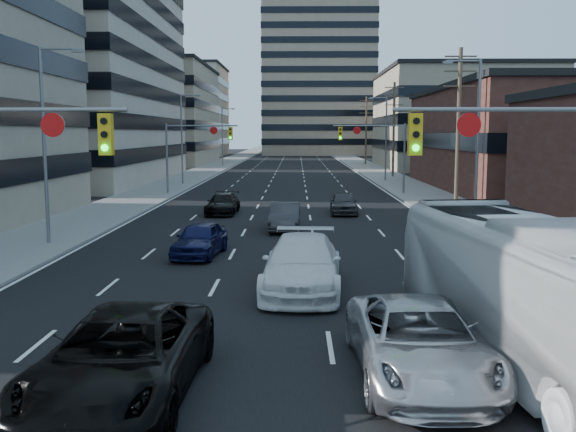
# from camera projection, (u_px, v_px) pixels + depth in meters

# --- Properties ---
(road_surface) EXTENTS (18.00, 300.00, 0.02)m
(road_surface) POSITION_uv_depth(u_px,v_px,m) (292.00, 157.00, 138.60)
(road_surface) COLOR black
(road_surface) RESTS_ON ground
(sidewalk_left) EXTENTS (5.00, 300.00, 0.15)m
(sidewalk_left) POSITION_uv_depth(u_px,v_px,m) (239.00, 157.00, 138.75)
(sidewalk_left) COLOR slate
(sidewalk_left) RESTS_ON ground
(sidewalk_right) EXTENTS (5.00, 300.00, 0.15)m
(sidewalk_right) POSITION_uv_depth(u_px,v_px,m) (346.00, 157.00, 138.44)
(sidewalk_right) COLOR slate
(sidewalk_right) RESTS_ON ground
(office_left_mid) EXTENTS (26.00, 34.00, 28.00)m
(office_left_mid) POSITION_uv_depth(u_px,v_px,m) (33.00, 49.00, 67.76)
(office_left_mid) COLOR #ADA089
(office_left_mid) RESTS_ON ground
(office_left_far) EXTENTS (20.00, 30.00, 16.00)m
(office_left_far) POSITION_uv_depth(u_px,v_px,m) (149.00, 116.00, 108.16)
(office_left_far) COLOR gray
(office_left_far) RESTS_ON ground
(storefront_right_mid) EXTENTS (20.00, 30.00, 9.00)m
(storefront_right_mid) POSITION_uv_depth(u_px,v_px,m) (549.00, 141.00, 58.37)
(storefront_right_mid) COLOR #472119
(storefront_right_mid) RESTS_ON ground
(office_right_far) EXTENTS (22.00, 28.00, 14.00)m
(office_right_far) POSITION_uv_depth(u_px,v_px,m) (458.00, 121.00, 95.71)
(office_right_far) COLOR gray
(office_right_far) RESTS_ON ground
(apartment_tower) EXTENTS (26.00, 26.00, 58.00)m
(apartment_tower) POSITION_uv_depth(u_px,v_px,m) (318.00, 34.00, 154.62)
(apartment_tower) COLOR gray
(apartment_tower) RESTS_ON ground
(bg_block_left) EXTENTS (24.00, 24.00, 20.00)m
(bg_block_left) POSITION_uv_depth(u_px,v_px,m) (171.00, 112.00, 147.62)
(bg_block_left) COLOR #ADA089
(bg_block_left) RESTS_ON ground
(bg_block_right) EXTENTS (22.00, 22.00, 12.00)m
(bg_block_right) POSITION_uv_depth(u_px,v_px,m) (442.00, 129.00, 137.39)
(bg_block_right) COLOR gray
(bg_block_right) RESTS_ON ground
(signal_near_right) EXTENTS (6.59, 0.33, 6.00)m
(signal_near_right) POSITION_uv_depth(u_px,v_px,m) (541.00, 166.00, 16.97)
(signal_near_right) COLOR slate
(signal_near_right) RESTS_ON ground
(signal_far_left) EXTENTS (6.09, 0.33, 6.00)m
(signal_far_left) POSITION_uv_depth(u_px,v_px,m) (194.00, 144.00, 53.87)
(signal_far_left) COLOR slate
(signal_far_left) RESTS_ON ground
(signal_far_right) EXTENTS (6.09, 0.33, 6.00)m
(signal_far_right) POSITION_uv_depth(u_px,v_px,m) (377.00, 144.00, 53.66)
(signal_far_right) COLOR slate
(signal_far_right) RESTS_ON ground
(utility_pole_block) EXTENTS (2.20, 0.28, 11.00)m
(utility_pole_block) POSITION_uv_depth(u_px,v_px,m) (458.00, 124.00, 44.48)
(utility_pole_block) COLOR #4C3D2D
(utility_pole_block) RESTS_ON ground
(utility_pole_midblock) EXTENTS (2.20, 0.28, 11.00)m
(utility_pole_midblock) POSITION_uv_depth(u_px,v_px,m) (394.00, 128.00, 74.23)
(utility_pole_midblock) COLOR #4C3D2D
(utility_pole_midblock) RESTS_ON ground
(utility_pole_distant) EXTENTS (2.20, 0.28, 11.00)m
(utility_pole_distant) POSITION_uv_depth(u_px,v_px,m) (366.00, 129.00, 103.98)
(utility_pole_distant) COLOR #4C3D2D
(utility_pole_distant) RESTS_ON ground
(streetlight_left_near) EXTENTS (2.03, 0.22, 9.00)m
(streetlight_left_near) POSITION_uv_depth(u_px,v_px,m) (47.00, 136.00, 29.02)
(streetlight_left_near) COLOR slate
(streetlight_left_near) RESTS_ON ground
(streetlight_left_mid) EXTENTS (2.03, 0.22, 9.00)m
(streetlight_left_mid) POSITION_uv_depth(u_px,v_px,m) (183.00, 134.00, 63.73)
(streetlight_left_mid) COLOR slate
(streetlight_left_mid) RESTS_ON ground
(streetlight_left_far) EXTENTS (2.03, 0.22, 9.00)m
(streetlight_left_far) POSITION_uv_depth(u_px,v_px,m) (223.00, 134.00, 98.43)
(streetlight_left_far) COLOR slate
(streetlight_left_far) RESTS_ON ground
(streetlight_right_near) EXTENTS (2.03, 0.22, 9.00)m
(streetlight_right_near) POSITION_uv_depth(u_px,v_px,m) (475.00, 136.00, 33.69)
(streetlight_right_near) COLOR slate
(streetlight_right_near) RESTS_ON ground
(streetlight_right_far) EXTENTS (2.03, 0.22, 9.00)m
(streetlight_right_far) POSITION_uv_depth(u_px,v_px,m) (385.00, 134.00, 68.40)
(streetlight_right_far) COLOR slate
(streetlight_right_far) RESTS_ON ground
(black_pickup) EXTENTS (3.00, 6.18, 1.69)m
(black_pickup) POSITION_uv_depth(u_px,v_px,m) (122.00, 357.00, 12.50)
(black_pickup) COLOR black
(black_pickup) RESTS_ON ground
(white_van) EXTENTS (2.83, 6.30, 1.79)m
(white_van) POSITION_uv_depth(u_px,v_px,m) (302.00, 264.00, 21.08)
(white_van) COLOR white
(white_van) RESTS_ON ground
(silver_suv) EXTENTS (2.78, 5.84, 1.61)m
(silver_suv) POSITION_uv_depth(u_px,v_px,m) (419.00, 342.00, 13.57)
(silver_suv) COLOR #B0B0B5
(silver_suv) RESTS_ON ground
(transit_bus) EXTENTS (4.10, 12.42, 3.40)m
(transit_bus) POSITION_uv_depth(u_px,v_px,m) (546.00, 298.00, 13.64)
(transit_bus) COLOR silver
(transit_bus) RESTS_ON ground
(sedan_blue) EXTENTS (2.21, 4.44, 1.46)m
(sedan_blue) POSITION_uv_depth(u_px,v_px,m) (200.00, 239.00, 27.11)
(sedan_blue) COLOR #0E1038
(sedan_blue) RESTS_ON ground
(sedan_grey_center) EXTENTS (1.67, 4.51, 1.47)m
(sedan_grey_center) POSITION_uv_depth(u_px,v_px,m) (285.00, 217.00, 34.38)
(sedan_grey_center) COLOR #313033
(sedan_grey_center) RESTS_ON ground
(sedan_black_far) EXTENTS (2.02, 4.66, 1.33)m
(sedan_black_far) POSITION_uv_depth(u_px,v_px,m) (223.00, 204.00, 41.17)
(sedan_black_far) COLOR black
(sedan_black_far) RESTS_ON ground
(sedan_grey_right) EXTENTS (1.84, 4.29, 1.44)m
(sedan_grey_right) POSITION_uv_depth(u_px,v_px,m) (344.00, 203.00, 41.26)
(sedan_grey_right) COLOR #343437
(sedan_grey_right) RESTS_ON ground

